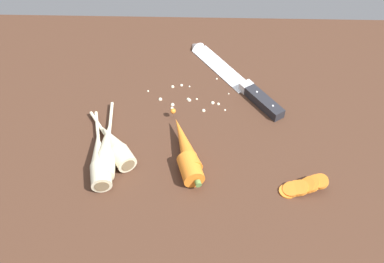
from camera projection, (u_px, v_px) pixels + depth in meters
ground_plane at (192, 136)px, 93.81cm from camera, size 120.00×90.00×4.00cm
chefs_knife at (231, 75)px, 103.98cm from camera, size 22.76×30.31×4.18cm
whole_carrot at (187, 151)px, 85.45cm from camera, size 8.88×20.75×4.20cm
parsnip_front at (115, 145)px, 86.54cm from camera, size 12.40×17.05×4.00cm
parsnip_mid_left at (107, 149)px, 85.92cm from camera, size 5.14×21.78×4.00cm
parsnip_mid_right at (99, 159)px, 84.17cm from camera, size 7.32×21.23×4.00cm
carrot_slice_stack at (303, 186)px, 80.54cm from camera, size 9.30×4.37×3.21cm
mince_crumbs at (194, 97)px, 98.93cm from camera, size 24.22×12.00×0.90cm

